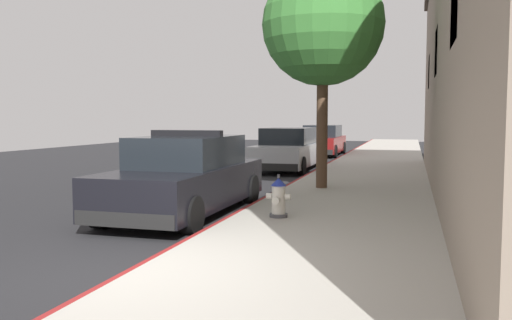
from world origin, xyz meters
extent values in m
cube|color=#232326|center=(-4.22, 10.00, -0.10)|extent=(30.26, 60.00, 0.20)
cube|color=#ADA89E|center=(1.78, 10.00, 0.08)|extent=(3.56, 60.00, 0.17)
cube|color=maroon|center=(-0.04, 10.00, 0.08)|extent=(0.08, 60.00, 0.17)
cube|color=black|center=(3.59, 1.97, 3.43)|extent=(0.06, 1.30, 1.10)
cube|color=black|center=(3.59, 7.55, 3.43)|extent=(0.06, 1.30, 1.10)
cube|color=black|center=(3.59, 13.12, 3.43)|extent=(0.06, 1.30, 1.10)
cube|color=black|center=(-1.26, 4.24, 0.58)|extent=(1.84, 4.80, 0.76)
cube|color=black|center=(-1.26, 4.39, 1.26)|extent=(1.64, 2.50, 0.60)
cube|color=black|center=(-1.26, 1.90, 0.32)|extent=(1.76, 0.16, 0.24)
cube|color=black|center=(-1.26, 6.58, 0.32)|extent=(1.76, 0.16, 0.24)
cylinder|color=black|center=(-2.12, 5.94, 0.32)|extent=(0.22, 0.64, 0.64)
cylinder|color=black|center=(-0.40, 5.94, 0.32)|extent=(0.22, 0.64, 0.64)
cylinder|color=black|center=(-2.12, 2.54, 0.32)|extent=(0.22, 0.64, 0.64)
cylinder|color=black|center=(-0.40, 2.54, 0.32)|extent=(0.22, 0.64, 0.64)
cube|color=black|center=(-1.26, 4.34, 1.62)|extent=(1.48, 0.20, 0.12)
cube|color=red|center=(-1.61, 4.34, 1.62)|extent=(0.44, 0.18, 0.11)
cube|color=#1E33E0|center=(-0.91, 4.34, 1.62)|extent=(0.44, 0.18, 0.11)
cube|color=#B2B5BA|center=(-1.32, 13.76, 0.58)|extent=(1.84, 4.80, 0.76)
cube|color=black|center=(-1.32, 13.91, 1.26)|extent=(1.64, 2.50, 0.60)
cube|color=black|center=(-1.32, 11.42, 0.32)|extent=(1.76, 0.16, 0.24)
cube|color=black|center=(-1.32, 16.10, 0.32)|extent=(1.76, 0.16, 0.24)
cylinder|color=black|center=(-2.18, 15.46, 0.32)|extent=(0.22, 0.64, 0.64)
cylinder|color=black|center=(-0.46, 15.46, 0.32)|extent=(0.22, 0.64, 0.64)
cylinder|color=black|center=(-2.18, 12.06, 0.32)|extent=(0.22, 0.64, 0.64)
cylinder|color=black|center=(-0.46, 12.06, 0.32)|extent=(0.22, 0.64, 0.64)
cube|color=maroon|center=(-1.34, 21.88, 0.58)|extent=(1.84, 4.80, 0.76)
cube|color=black|center=(-1.34, 22.03, 1.26)|extent=(1.64, 2.50, 0.60)
cube|color=black|center=(-1.34, 19.54, 0.32)|extent=(1.76, 0.16, 0.24)
cube|color=black|center=(-1.34, 24.22, 0.32)|extent=(1.76, 0.16, 0.24)
cylinder|color=black|center=(-2.20, 23.58, 0.32)|extent=(0.22, 0.64, 0.64)
cylinder|color=black|center=(-0.48, 23.58, 0.32)|extent=(0.22, 0.64, 0.64)
cylinder|color=black|center=(-2.20, 20.18, 0.32)|extent=(0.22, 0.64, 0.64)
cylinder|color=black|center=(-0.48, 20.18, 0.32)|extent=(0.22, 0.64, 0.64)
cylinder|color=#4C4C51|center=(0.82, 3.59, 0.20)|extent=(0.32, 0.32, 0.06)
cylinder|color=silver|center=(0.82, 3.59, 0.48)|extent=(0.24, 0.24, 0.50)
cone|color=navy|center=(0.82, 3.59, 0.80)|extent=(0.28, 0.28, 0.14)
cylinder|color=#4C4C51|center=(0.82, 3.59, 0.90)|extent=(0.05, 0.05, 0.06)
cylinder|color=silver|center=(0.65, 3.59, 0.54)|extent=(0.10, 0.10, 0.10)
cylinder|color=silver|center=(0.99, 3.59, 0.54)|extent=(0.10, 0.10, 0.10)
cylinder|color=silver|center=(0.82, 3.41, 0.49)|extent=(0.13, 0.12, 0.13)
cylinder|color=brown|center=(0.90, 7.83, 1.67)|extent=(0.28, 0.28, 3.00)
sphere|color=#387A33|center=(0.90, 7.83, 4.23)|extent=(3.02, 3.02, 3.02)
camera|label=1|loc=(3.07, -5.61, 1.92)|focal=37.79mm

